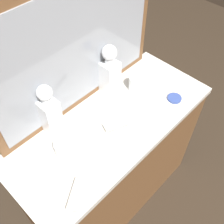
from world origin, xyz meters
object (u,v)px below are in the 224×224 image
object	(u,v)px
crystal_decanter_far_right	(50,114)
porcelain_dish	(174,98)
crystal_decanter_rear	(110,74)
silver_brush_far_left	(78,195)
crystal_tumbler_center	(64,150)
crystal_tumbler_far_left	(136,84)
silver_brush_front	(116,125)

from	to	relation	value
crystal_decanter_far_right	porcelain_dish	xyz separation A→B (m)	(0.58, -0.30, -0.12)
crystal_decanter_rear	silver_brush_far_left	xyz separation A→B (m)	(-0.53, -0.34, -0.11)
crystal_tumbler_center	crystal_tumbler_far_left	distance (m)	0.56
crystal_tumbler_far_left	silver_brush_front	bearing A→B (deg)	-159.48
silver_brush_front	porcelain_dish	world-z (taller)	silver_brush_front
crystal_decanter_far_right	crystal_tumbler_far_left	world-z (taller)	crystal_decanter_far_right
silver_brush_front	silver_brush_far_left	bearing A→B (deg)	-159.77
crystal_tumbler_far_left	silver_brush_front	world-z (taller)	crystal_tumbler_far_left
crystal_tumbler_center	silver_brush_front	size ratio (longest dim) A/B	0.69
crystal_tumbler_center	porcelain_dish	distance (m)	0.66
crystal_tumbler_center	porcelain_dish	size ratio (longest dim) A/B	1.28
crystal_decanter_rear	crystal_tumbler_far_left	size ratio (longest dim) A/B	3.47
crystal_tumbler_far_left	silver_brush_far_left	world-z (taller)	crystal_tumbler_far_left
crystal_decanter_rear	crystal_tumbler_center	distance (m)	0.47
crystal_decanter_far_right	porcelain_dish	bearing A→B (deg)	-27.51
crystal_tumbler_center	silver_brush_far_left	distance (m)	0.21
crystal_decanter_far_right	silver_brush_far_left	world-z (taller)	crystal_decanter_far_right
crystal_tumbler_far_left	silver_brush_far_left	bearing A→B (deg)	-159.65
silver_brush_far_left	crystal_decanter_rear	bearing A→B (deg)	32.23
crystal_decanter_rear	crystal_tumbler_center	bearing A→B (deg)	-161.71
porcelain_dish	crystal_tumbler_center	bearing A→B (deg)	166.45
crystal_decanter_rear	crystal_tumbler_far_left	bearing A→B (deg)	-42.31
crystal_tumbler_center	silver_brush_front	distance (m)	0.29
silver_brush_front	silver_brush_far_left	xyz separation A→B (m)	(-0.37, -0.14, -0.00)
crystal_tumbler_far_left	crystal_decanter_rear	bearing A→B (deg)	137.69
crystal_decanter_rear	porcelain_dish	bearing A→B (deg)	-57.30
crystal_decanter_rear	crystal_tumbler_far_left	distance (m)	0.17
crystal_decanter_far_right	crystal_tumbler_center	size ratio (longest dim) A/B	3.03
crystal_tumbler_center	silver_brush_front	bearing A→B (deg)	-10.36
silver_brush_far_left	silver_brush_front	bearing A→B (deg)	20.23
crystal_tumbler_center	porcelain_dish	world-z (taller)	crystal_tumbler_center
crystal_tumbler_center	crystal_decanter_far_right	bearing A→B (deg)	69.01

